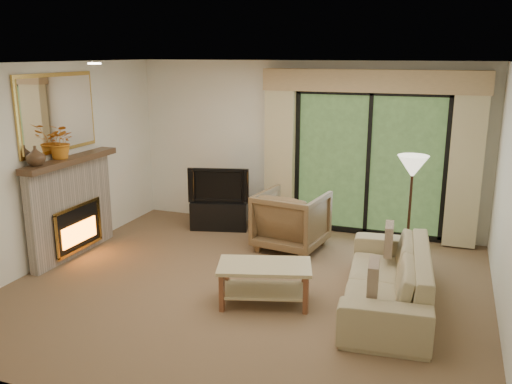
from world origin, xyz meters
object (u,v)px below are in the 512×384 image
(armchair, at_px, (291,220))
(sofa, at_px, (388,277))
(media_console, at_px, (220,215))
(coffee_table, at_px, (265,284))

(armchair, xyz_separation_m, sofa, (1.50, -1.36, -0.09))
(media_console, relative_size, coffee_table, 0.87)
(media_console, xyz_separation_m, sofa, (2.82, -1.84, 0.10))
(media_console, relative_size, sofa, 0.40)
(media_console, xyz_separation_m, coffee_table, (1.54, -2.27, 0.01))
(armchair, xyz_separation_m, coffee_table, (0.22, -1.79, -0.19))
(armchair, bearing_deg, coffee_table, 105.37)
(media_console, height_order, sofa, sofa)
(sofa, bearing_deg, armchair, -137.54)
(media_console, bearing_deg, sofa, -47.72)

